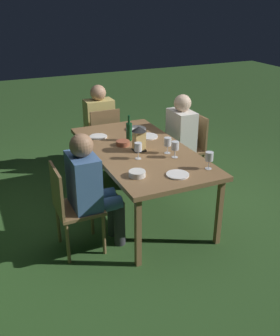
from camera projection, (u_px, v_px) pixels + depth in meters
The scene contains 20 objects.
ground_plane at pixel (140, 209), 4.46m from camera, with size 16.00×16.00×0.00m, color #2D5123.
dining_table at pixel (140, 153), 4.18m from camera, with size 1.94×0.98×0.73m.
chair_side_left_b at pixel (190, 145), 4.95m from camera, with size 0.42×0.40×0.87m.
person_in_cream at pixel (177, 136), 4.81m from camera, with size 0.38×0.47×1.15m.
chair_head_far at pixel (103, 136), 5.27m from camera, with size 0.40×0.42×0.87m.
person_in_mustard at pixel (98, 121), 5.37m from camera, with size 0.48×0.38×1.15m.
chair_side_right_a at pixel (71, 205), 3.56m from camera, with size 0.42×0.40×0.87m.
person_in_blue at pixel (91, 186), 3.58m from camera, with size 0.38×0.47×1.15m.
lantern_centerpiece at pixel (139, 137), 4.06m from camera, with size 0.15×0.15×0.27m.
green_bottle_on_table at pixel (129, 131), 4.36m from camera, with size 0.07×0.07×0.29m.
wine_glass_a at pixel (168, 142), 4.01m from camera, with size 0.08×0.08×0.17m.
wine_glass_b at pixel (209, 157), 3.65m from camera, with size 0.08×0.08×0.17m.
wine_glass_c at pixel (138, 148), 3.87m from camera, with size 0.08×0.08×0.17m.
wine_glass_d at pixel (175, 146), 3.90m from camera, with size 0.08×0.08×0.17m.
plate_a at pixel (148, 136), 4.50m from camera, with size 0.23×0.23×0.01m, color white.
plate_b at pixel (136, 129), 4.75m from camera, with size 0.25×0.25×0.01m, color white.
plate_c at pixel (178, 175), 3.56m from camera, with size 0.21×0.21×0.01m, color white.
plate_d at pixel (98, 137), 4.49m from camera, with size 0.20×0.20×0.01m, color white.
bowl_olives at pixel (137, 173), 3.53m from camera, with size 0.15×0.15×0.05m.
bowl_bread at pixel (123, 143), 4.25m from camera, with size 0.15×0.15×0.05m.
Camera 1 is at (-3.53, 1.58, 2.26)m, focal length 41.91 mm.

